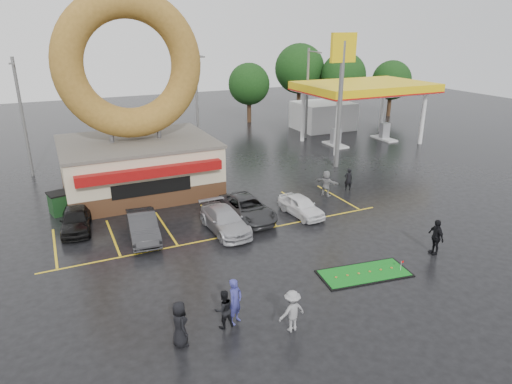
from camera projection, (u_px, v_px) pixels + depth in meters
name	position (u px, v px, depth m)	size (l,w,h in m)	color
ground	(255.00, 262.00, 22.73)	(120.00, 120.00, 0.00)	black
donut_shop	(135.00, 129.00, 31.04)	(10.20, 8.70, 13.50)	#472B19
gas_station	(345.00, 101.00, 47.19)	(12.30, 13.65, 5.90)	silver
shell_sign	(342.00, 76.00, 35.54)	(2.20, 0.36, 10.60)	slate
streetlight_left	(22.00, 115.00, 34.08)	(0.40, 2.21, 9.00)	slate
streetlight_mid	(197.00, 101.00, 40.46)	(0.40, 2.21, 9.00)	slate
streetlight_right	(308.00, 92.00, 46.06)	(0.40, 2.21, 9.00)	slate
tree_far_a	(343.00, 76.00, 56.76)	(5.60, 5.60, 8.00)	#332114
tree_far_b	(392.00, 80.00, 57.65)	(4.90, 4.90, 7.00)	#332114
tree_far_c	(300.00, 69.00, 58.36)	(6.30, 6.30, 9.00)	#332114
tree_far_d	(249.00, 84.00, 53.94)	(4.90, 4.90, 7.00)	#332114
car_black	(76.00, 219.00, 26.08)	(1.60, 3.98, 1.36)	black
car_dgrey	(143.00, 226.00, 25.08)	(1.50, 4.32, 1.42)	#2D2D2F
car_silver	(225.00, 220.00, 26.00)	(1.84, 4.52, 1.31)	#ACACB1
car_grey	(247.00, 208.00, 27.67)	(2.23, 4.83, 1.34)	#2F3032
car_white	(301.00, 206.00, 28.19)	(1.45, 3.61, 1.23)	white
person_blue	(235.00, 301.00, 17.85)	(0.70, 0.46, 1.93)	navy
person_blackjkt	(224.00, 309.00, 17.64)	(0.77, 0.60, 1.59)	black
person_hoodie	(292.00, 311.00, 17.42)	(1.11, 0.64, 1.72)	gray
person_bystander	(180.00, 324.00, 16.60)	(0.88, 0.58, 1.81)	black
person_cameraman	(436.00, 237.00, 23.31)	(1.11, 0.46, 1.89)	black
person_walker_near	(326.00, 183.00, 31.31)	(1.67, 0.53, 1.80)	gray
person_walker_far	(348.00, 179.00, 32.38)	(0.60, 0.39, 1.63)	black
dumpster	(65.00, 203.00, 28.61)	(1.80, 1.20, 1.30)	#18401C
putting_green	(364.00, 273.00, 21.68)	(4.57, 2.45, 0.55)	black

